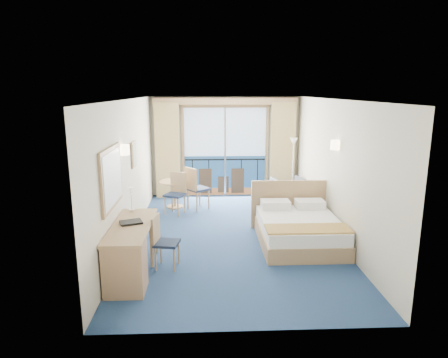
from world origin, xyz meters
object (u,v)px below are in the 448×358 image
(nightstand, at_px, (309,209))
(desk_chair, at_px, (162,239))
(floor_lamp, at_px, (293,153))
(table_chair_b, at_px, (176,191))
(armchair, at_px, (289,191))
(table_chair_a, at_px, (195,186))
(round_table, at_px, (175,187))
(bed, at_px, (298,228))
(desk, at_px, (127,259))

(nightstand, distance_m, desk_chair, 3.71)
(floor_lamp, xyz_separation_m, table_chair_b, (-3.00, -1.13, -0.70))
(desk_chair, bearing_deg, armchair, -28.21)
(desk_chair, height_order, table_chair_a, table_chair_a)
(armchair, height_order, round_table, armchair)
(desk_chair, height_order, table_chair_b, table_chair_b)
(bed, xyz_separation_m, table_chair_b, (-2.46, 1.99, 0.26))
(table_chair_a, xyz_separation_m, table_chair_b, (-0.43, -0.28, -0.04))
(bed, relative_size, table_chair_b, 1.98)
(floor_lamp, distance_m, desk_chair, 5.15)
(desk, bearing_deg, bed, 29.46)
(bed, relative_size, round_table, 2.60)
(desk, relative_size, desk_chair, 1.97)
(desk, relative_size, table_chair_b, 1.79)
(table_chair_a, bearing_deg, armchair, -120.74)
(desk, distance_m, desk_chair, 0.81)
(nightstand, xyz_separation_m, floor_lamp, (0.02, 1.92, 0.95))
(nightstand, xyz_separation_m, desk_chair, (-3.00, -2.19, 0.20))
(armchair, distance_m, table_chair_b, 2.88)
(bed, height_order, table_chair_a, table_chair_a)
(table_chair_a, bearing_deg, floor_lamp, -110.14)
(nightstand, bearing_deg, bed, -113.11)
(bed, bearing_deg, table_chair_b, 141.07)
(nightstand, height_order, desk_chair, desk_chair)
(bed, relative_size, table_chair_a, 1.84)
(bed, distance_m, armchair, 2.62)
(table_chair_b, bearing_deg, armchair, 36.31)
(round_table, xyz_separation_m, table_chair_a, (0.52, -0.21, 0.09))
(floor_lamp, height_order, desk, floor_lamp)
(armchair, xyz_separation_m, desk, (-3.27, -4.25, 0.10))
(floor_lamp, bearing_deg, round_table, -168.26)
(armchair, distance_m, desk_chair, 4.56)
(armchair, bearing_deg, desk_chair, 38.25)
(nightstand, distance_m, floor_lamp, 2.14)
(floor_lamp, xyz_separation_m, round_table, (-3.08, -0.64, -0.74))
(bed, xyz_separation_m, desk_chair, (-2.48, -0.98, 0.21))
(bed, xyz_separation_m, floor_lamp, (0.54, 3.12, 0.96))
(nightstand, relative_size, round_table, 0.80)
(bed, relative_size, floor_lamp, 1.17)
(nightstand, bearing_deg, desk_chair, -143.90)
(desk_chair, height_order, round_table, desk_chair)
(desk_chair, bearing_deg, round_table, 11.19)
(armchair, bearing_deg, table_chair_b, -1.30)
(desk, bearing_deg, round_table, 84.74)
(floor_lamp, relative_size, round_table, 2.22)
(nightstand, relative_size, desk_chair, 0.67)
(table_chair_b, bearing_deg, desk, -73.08)
(floor_lamp, bearing_deg, table_chair_a, -161.68)
(bed, relative_size, desk, 1.11)
(armchair, xyz_separation_m, desk_chair, (-2.82, -3.57, 0.15))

